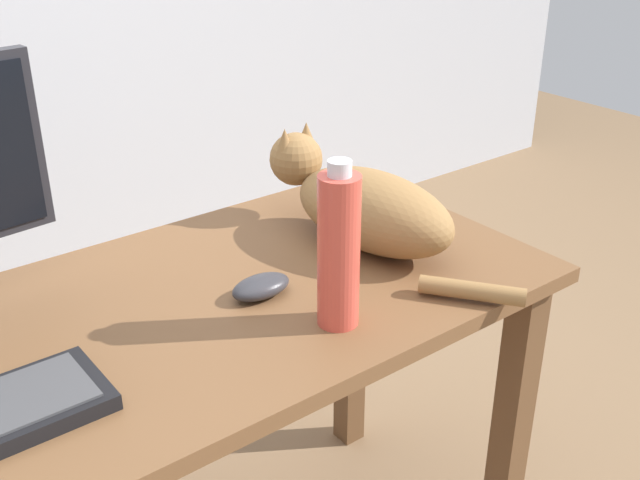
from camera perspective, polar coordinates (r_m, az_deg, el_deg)
name	(u,v)px	position (r m, az deg, el deg)	size (l,w,h in m)	color
desk	(167,377)	(1.37, -11.23, -9.90)	(1.39, 0.64, 0.75)	brown
cat	(364,205)	(1.49, 3.28, 2.63)	(0.22, 0.61, 0.20)	olive
computer_mouse	(261,287)	(1.33, -4.40, -3.46)	(0.11, 0.06, 0.04)	#333338
water_bottle	(339,250)	(1.20, 1.39, -0.75)	(0.07, 0.07, 0.28)	#D84C3D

